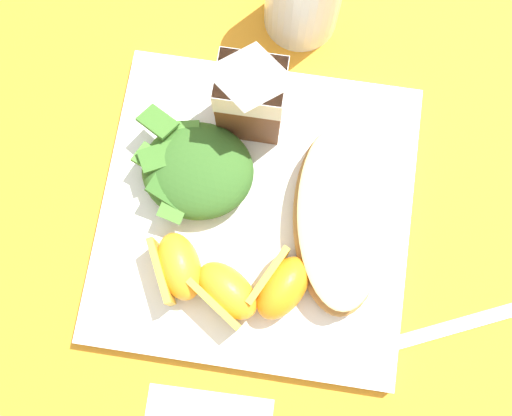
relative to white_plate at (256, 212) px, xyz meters
name	(u,v)px	position (x,y,z in m)	size (l,w,h in m)	color
ground	(256,214)	(0.00, 0.00, -0.01)	(3.00, 3.00, 0.00)	orange
white_plate	(256,212)	(0.00, 0.00, 0.00)	(0.28, 0.28, 0.02)	white
cheesy_pizza_bread	(339,213)	(0.07, 0.00, 0.03)	(0.10, 0.18, 0.04)	#B77F42
green_salad_pile	(197,170)	(-0.06, 0.02, 0.03)	(0.11, 0.10, 0.04)	#336023
milk_carton	(251,93)	(-0.02, 0.09, 0.07)	(0.06, 0.04, 0.11)	brown
orange_wedge_front	(177,267)	(-0.06, -0.06, 0.03)	(0.06, 0.07, 0.04)	orange
orange_wedge_middle	(226,292)	(-0.01, -0.08, 0.03)	(0.07, 0.06, 0.04)	orange
orange_wedge_rear	(281,287)	(0.03, -0.07, 0.03)	(0.06, 0.07, 0.04)	orange
metal_fork	(478,320)	(0.21, -0.07, -0.01)	(0.18, 0.09, 0.01)	silver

